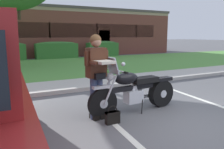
{
  "coord_description": "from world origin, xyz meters",
  "views": [
    {
      "loc": [
        -3.08,
        -2.93,
        1.69
      ],
      "look_at": [
        -0.83,
        1.37,
        0.85
      ],
      "focal_mm": 36.68,
      "sensor_mm": 36.0,
      "label": 1
    }
  ],
  "objects_px": {
    "motorcycle": "(137,90)",
    "hedge_right": "(102,48)",
    "handbag": "(113,116)",
    "hedge_center_right": "(57,50)",
    "brick_building": "(37,32)",
    "rider_person": "(97,70)",
    "hedge_center_left": "(1,51)"
  },
  "relations": [
    {
      "from": "hedge_right",
      "to": "brick_building",
      "type": "distance_m",
      "value": 7.56
    },
    {
      "from": "hedge_center_left",
      "to": "motorcycle",
      "type": "bearing_deg",
      "value": -79.51
    },
    {
      "from": "motorcycle",
      "to": "hedge_center_right",
      "type": "xyz_separation_m",
      "value": [
        1.35,
        12.37,
        0.16
      ]
    },
    {
      "from": "handbag",
      "to": "hedge_center_left",
      "type": "bearing_deg",
      "value": 96.56
    },
    {
      "from": "hedge_center_right",
      "to": "brick_building",
      "type": "xyz_separation_m",
      "value": [
        -0.21,
        6.36,
        1.32
      ]
    },
    {
      "from": "hedge_center_right",
      "to": "rider_person",
      "type": "bearing_deg",
      "value": -100.64
    },
    {
      "from": "hedge_right",
      "to": "brick_building",
      "type": "bearing_deg",
      "value": 121.22
    },
    {
      "from": "hedge_right",
      "to": "brick_building",
      "type": "xyz_separation_m",
      "value": [
        -3.86,
        6.36,
        1.32
      ]
    },
    {
      "from": "handbag",
      "to": "hedge_center_right",
      "type": "height_order",
      "value": "hedge_center_right"
    },
    {
      "from": "handbag",
      "to": "hedge_center_right",
      "type": "xyz_separation_m",
      "value": [
        2.18,
        12.77,
        0.51
      ]
    },
    {
      "from": "motorcycle",
      "to": "rider_person",
      "type": "height_order",
      "value": "rider_person"
    },
    {
      "from": "motorcycle",
      "to": "hedge_center_right",
      "type": "distance_m",
      "value": 12.45
    },
    {
      "from": "hedge_center_left",
      "to": "handbag",
      "type": "bearing_deg",
      "value": -83.44
    },
    {
      "from": "rider_person",
      "to": "hedge_center_left",
      "type": "distance_m",
      "value": 12.46
    },
    {
      "from": "hedge_right",
      "to": "rider_person",
      "type": "bearing_deg",
      "value": -115.74
    },
    {
      "from": "rider_person",
      "to": "handbag",
      "type": "bearing_deg",
      "value": -68.69
    },
    {
      "from": "motorcycle",
      "to": "brick_building",
      "type": "height_order",
      "value": "brick_building"
    },
    {
      "from": "motorcycle",
      "to": "handbag",
      "type": "xyz_separation_m",
      "value": [
        -0.82,
        -0.4,
        -0.34
      ]
    },
    {
      "from": "motorcycle",
      "to": "rider_person",
      "type": "bearing_deg",
      "value": -179.36
    },
    {
      "from": "motorcycle",
      "to": "hedge_right",
      "type": "relative_size",
      "value": 0.91
    },
    {
      "from": "hedge_center_right",
      "to": "hedge_right",
      "type": "bearing_deg",
      "value": -0.0
    },
    {
      "from": "rider_person",
      "to": "brick_building",
      "type": "height_order",
      "value": "brick_building"
    },
    {
      "from": "hedge_center_right",
      "to": "motorcycle",
      "type": "bearing_deg",
      "value": -96.24
    },
    {
      "from": "motorcycle",
      "to": "hedge_right",
      "type": "bearing_deg",
      "value": 68.01
    },
    {
      "from": "handbag",
      "to": "brick_building",
      "type": "relative_size",
      "value": 0.02
    },
    {
      "from": "motorcycle",
      "to": "hedge_right",
      "type": "distance_m",
      "value": 13.35
    },
    {
      "from": "rider_person",
      "to": "brick_building",
      "type": "bearing_deg",
      "value": 83.56
    },
    {
      "from": "rider_person",
      "to": "hedge_right",
      "type": "xyz_separation_m",
      "value": [
        5.97,
        12.38,
        -0.36
      ]
    },
    {
      "from": "hedge_center_right",
      "to": "brick_building",
      "type": "bearing_deg",
      "value": 91.91
    },
    {
      "from": "hedge_center_left",
      "to": "hedge_right",
      "type": "relative_size",
      "value": 1.23
    },
    {
      "from": "hedge_center_left",
      "to": "hedge_right",
      "type": "height_order",
      "value": "same"
    },
    {
      "from": "handbag",
      "to": "hedge_center_left",
      "type": "distance_m",
      "value": 12.86
    }
  ]
}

